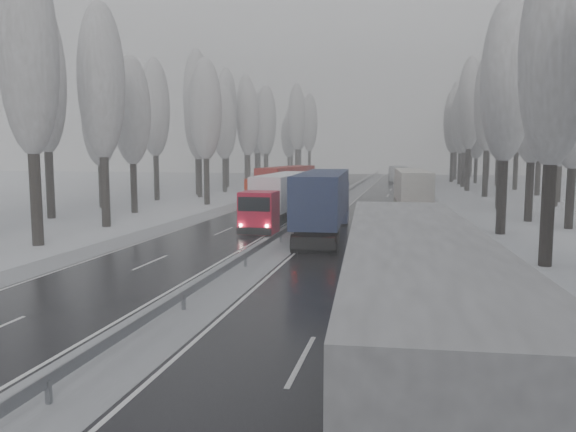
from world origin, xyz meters
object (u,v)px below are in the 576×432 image
at_px(truck_grey_tarp, 410,304).
at_px(truck_red_red, 284,183).
at_px(truck_red_white, 280,195).
at_px(truck_cream_box, 411,189).
at_px(box_truck_distant, 397,174).
at_px(truck_blue_box, 325,199).

height_order(truck_grey_tarp, truck_red_red, truck_grey_tarp).
bearing_deg(truck_red_white, truck_cream_box, 38.45).
relative_size(truck_grey_tarp, truck_red_red, 1.03).
xyz_separation_m(truck_cream_box, truck_red_red, (-13.79, 7.46, -0.01)).
relative_size(truck_grey_tarp, box_truck_distant, 1.95).
distance_m(truck_cream_box, box_truck_distant, 54.49).
distance_m(truck_grey_tarp, truck_blue_box, 26.65).
xyz_separation_m(truck_grey_tarp, truck_red_white, (-10.51, 32.21, -0.17)).
relative_size(truck_grey_tarp, truck_cream_box, 1.03).
bearing_deg(truck_red_red, truck_red_white, -71.40).
distance_m(truck_red_white, truck_red_red, 16.17).
distance_m(truck_blue_box, truck_red_white, 7.75).
xyz_separation_m(truck_grey_tarp, box_truck_distant, (-2.54, 95.01, -0.91)).
relative_size(truck_blue_box, truck_cream_box, 1.07).
height_order(truck_grey_tarp, truck_cream_box, truck_grey_tarp).
bearing_deg(truck_grey_tarp, truck_cream_box, 85.77).
relative_size(truck_cream_box, truck_red_white, 1.05).
bearing_deg(truck_blue_box, truck_grey_tarp, -81.08).
relative_size(truck_red_white, truck_red_red, 0.96).
height_order(truck_cream_box, truck_red_red, truck_cream_box).
bearing_deg(truck_grey_tarp, box_truck_distant, 87.30).
bearing_deg(box_truck_distant, truck_blue_box, -100.77).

